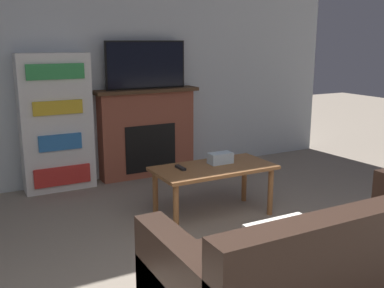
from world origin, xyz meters
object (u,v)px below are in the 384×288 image
object	(u,v)px
fireplace	(147,132)
bookshelf	(56,123)
tv	(146,65)
couch	(335,272)
coffee_table	(214,173)

from	to	relation	value
fireplace	bookshelf	world-z (taller)	bookshelf
tv	bookshelf	world-z (taller)	tv
tv	bookshelf	xyz separation A→B (m)	(-1.04, -0.00, -0.58)
bookshelf	couch	bearing A→B (deg)	-73.94
fireplace	couch	xyz separation A→B (m)	(-0.14, -3.14, -0.24)
coffee_table	fireplace	bearing A→B (deg)	91.15
fireplace	coffee_table	bearing A→B (deg)	-88.85
fireplace	bookshelf	xyz separation A→B (m)	(-1.04, -0.02, 0.20)
fireplace	tv	xyz separation A→B (m)	(0.00, -0.02, 0.79)
couch	bookshelf	distance (m)	3.27
couch	bookshelf	xyz separation A→B (m)	(-0.90, 3.12, 0.45)
couch	coffee_table	distance (m)	1.66
tv	coffee_table	bearing A→B (deg)	-88.83
bookshelf	fireplace	bearing A→B (deg)	1.24
tv	bookshelf	size ratio (longest dim) A/B	0.66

